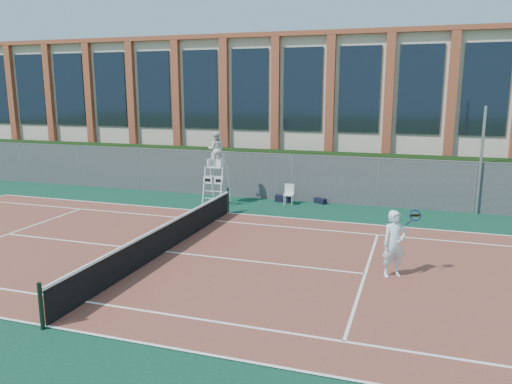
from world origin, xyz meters
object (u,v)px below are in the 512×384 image
(umpire_chair, at_px, (216,151))
(tennis_player, at_px, (394,244))
(plastic_chair, at_px, (289,192))
(steel_pole, at_px, (481,161))

(umpire_chair, height_order, tennis_player, umpire_chair)
(umpire_chair, xyz_separation_m, tennis_player, (8.25, -6.97, -1.47))
(umpire_chair, relative_size, plastic_chair, 3.59)
(umpire_chair, xyz_separation_m, plastic_chair, (3.18, 0.96, -1.89))
(steel_pole, relative_size, plastic_chair, 4.85)
(plastic_chair, bearing_deg, tennis_player, -57.37)
(steel_pole, distance_m, plastic_chair, 8.26)
(steel_pole, xyz_separation_m, umpire_chair, (-11.22, -1.65, 0.18))
(steel_pole, xyz_separation_m, tennis_player, (-2.97, -8.62, -1.29))
(steel_pole, height_order, umpire_chair, steel_pole)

